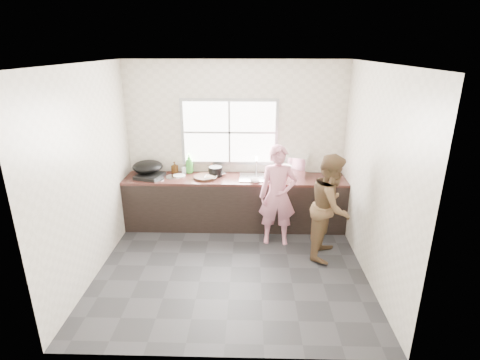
{
  "coord_description": "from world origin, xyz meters",
  "views": [
    {
      "loc": [
        0.24,
        -4.47,
        2.89
      ],
      "look_at": [
        0.1,
        0.65,
        1.05
      ],
      "focal_mm": 28.0,
      "sensor_mm": 36.0,
      "label": 1
    }
  ],
  "objects_px": {
    "burner": "(150,176)",
    "person_side": "(331,207)",
    "woman": "(278,199)",
    "pot_lid_right": "(173,177)",
    "bowl_crabs": "(273,180)",
    "bowl_mince": "(211,178)",
    "bowl_held": "(255,180)",
    "bottle_green": "(189,163)",
    "black_pot": "(216,172)",
    "cutting_board": "(205,177)",
    "bottle_brown_tall": "(175,168)",
    "glass_jar": "(184,170)",
    "bottle_brown_short": "(212,169)",
    "pot_lid_left": "(156,179)",
    "plate_food": "(179,176)",
    "wok": "(148,167)",
    "dish_rack": "(294,165)"
  },
  "relations": [
    {
      "from": "bowl_mince",
      "to": "pot_lid_left",
      "type": "height_order",
      "value": "bowl_mince"
    },
    {
      "from": "bowl_crabs",
      "to": "person_side",
      "type": "bearing_deg",
      "value": -43.22
    },
    {
      "from": "plate_food",
      "to": "glass_jar",
      "type": "distance_m",
      "value": 0.16
    },
    {
      "from": "bowl_mince",
      "to": "burner",
      "type": "relative_size",
      "value": 0.51
    },
    {
      "from": "burner",
      "to": "bowl_held",
      "type": "bearing_deg",
      "value": -5.38
    },
    {
      "from": "dish_rack",
      "to": "pot_lid_left",
      "type": "xyz_separation_m",
      "value": [
        -2.26,
        -0.33,
        -0.16
      ]
    },
    {
      "from": "bowl_held",
      "to": "plate_food",
      "type": "height_order",
      "value": "bowl_held"
    },
    {
      "from": "bowl_crabs",
      "to": "bowl_mince",
      "type": "bearing_deg",
      "value": 174.56
    },
    {
      "from": "person_side",
      "to": "bottle_green",
      "type": "bearing_deg",
      "value": 83.79
    },
    {
      "from": "pot_lid_left",
      "to": "bowl_mince",
      "type": "bearing_deg",
      "value": 2.49
    },
    {
      "from": "black_pot",
      "to": "bowl_crabs",
      "type": "bearing_deg",
      "value": -15.08
    },
    {
      "from": "cutting_board",
      "to": "glass_jar",
      "type": "bearing_deg",
      "value": 147.77
    },
    {
      "from": "bowl_held",
      "to": "bottle_green",
      "type": "xyz_separation_m",
      "value": [
        -1.1,
        0.43,
        0.14
      ]
    },
    {
      "from": "burner",
      "to": "wok",
      "type": "distance_m",
      "value": 0.18
    },
    {
      "from": "bowl_crabs",
      "to": "bowl_held",
      "type": "bearing_deg",
      "value": -176.64
    },
    {
      "from": "burner",
      "to": "bowl_mince",
      "type": "bearing_deg",
      "value": -2.77
    },
    {
      "from": "cutting_board",
      "to": "pot_lid_right",
      "type": "distance_m",
      "value": 0.54
    },
    {
      "from": "bowl_mince",
      "to": "plate_food",
      "type": "height_order",
      "value": "bowl_mince"
    },
    {
      "from": "bottle_brown_short",
      "to": "burner",
      "type": "relative_size",
      "value": 0.38
    },
    {
      "from": "bottle_green",
      "to": "bottle_brown_tall",
      "type": "relative_size",
      "value": 1.91
    },
    {
      "from": "plate_food",
      "to": "bottle_brown_short",
      "type": "height_order",
      "value": "bottle_brown_short"
    },
    {
      "from": "pot_lid_right",
      "to": "person_side",
      "type": "bearing_deg",
      "value": -20.74
    },
    {
      "from": "woman",
      "to": "pot_lid_right",
      "type": "relative_size",
      "value": 5.78
    },
    {
      "from": "bottle_brown_tall",
      "to": "black_pot",
      "type": "bearing_deg",
      "value": -12.55
    },
    {
      "from": "bowl_crabs",
      "to": "burner",
      "type": "relative_size",
      "value": 0.49
    },
    {
      "from": "plate_food",
      "to": "pot_lid_right",
      "type": "height_order",
      "value": "plate_food"
    },
    {
      "from": "black_pot",
      "to": "pot_lid_right",
      "type": "distance_m",
      "value": 0.7
    },
    {
      "from": "burner",
      "to": "person_side",
      "type": "bearing_deg",
      "value": -17.32
    },
    {
      "from": "bowl_held",
      "to": "wok",
      "type": "height_order",
      "value": "wok"
    },
    {
      "from": "bowl_crabs",
      "to": "bottle_green",
      "type": "distance_m",
      "value": 1.46
    },
    {
      "from": "person_side",
      "to": "bowl_mince",
      "type": "xyz_separation_m",
      "value": [
        -1.77,
        0.82,
        0.12
      ]
    },
    {
      "from": "black_pot",
      "to": "wok",
      "type": "bearing_deg",
      "value": 179.71
    },
    {
      "from": "black_pot",
      "to": "bowl_held",
      "type": "bearing_deg",
      "value": -22.71
    },
    {
      "from": "bowl_held",
      "to": "pot_lid_left",
      "type": "bearing_deg",
      "value": 177.33
    },
    {
      "from": "cutting_board",
      "to": "bowl_crabs",
      "type": "xyz_separation_m",
      "value": [
        1.1,
        -0.14,
        0.01
      ]
    },
    {
      "from": "black_pot",
      "to": "pot_lid_right",
      "type": "height_order",
      "value": "black_pot"
    },
    {
      "from": "bottle_green",
      "to": "burner",
      "type": "height_order",
      "value": "bottle_green"
    },
    {
      "from": "bowl_held",
      "to": "bottle_green",
      "type": "height_order",
      "value": "bottle_green"
    },
    {
      "from": "bowl_crabs",
      "to": "woman",
      "type": "bearing_deg",
      "value": -82.66
    },
    {
      "from": "burner",
      "to": "woman",
      "type": "bearing_deg",
      "value": -14.07
    },
    {
      "from": "person_side",
      "to": "glass_jar",
      "type": "height_order",
      "value": "person_side"
    },
    {
      "from": "black_pot",
      "to": "burner",
      "type": "relative_size",
      "value": 0.57
    },
    {
      "from": "person_side",
      "to": "bowl_crabs",
      "type": "bearing_deg",
      "value": 68.26
    },
    {
      "from": "burner",
      "to": "pot_lid_right",
      "type": "relative_size",
      "value": 1.57
    },
    {
      "from": "cutting_board",
      "to": "plate_food",
      "type": "distance_m",
      "value": 0.45
    },
    {
      "from": "bowl_mince",
      "to": "glass_jar",
      "type": "height_order",
      "value": "glass_jar"
    },
    {
      "from": "bottle_brown_short",
      "to": "woman",
      "type": "bearing_deg",
      "value": -36.41
    },
    {
      "from": "person_side",
      "to": "wok",
      "type": "distance_m",
      "value": 3.01
    },
    {
      "from": "bowl_held",
      "to": "burner",
      "type": "height_order",
      "value": "bowl_held"
    },
    {
      "from": "glass_jar",
      "to": "pot_lid_left",
      "type": "height_order",
      "value": "glass_jar"
    }
  ]
}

